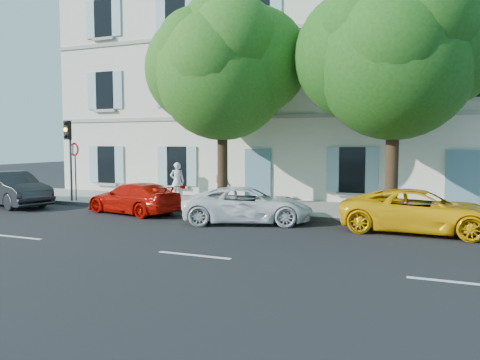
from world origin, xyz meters
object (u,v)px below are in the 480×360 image
at_px(car_red_coupe, 134,198).
at_px(pedestrian_a, 177,182).
at_px(tree_left, 222,74).
at_px(pedestrian_b, 223,184).
at_px(car_dark_sedan, 11,189).
at_px(tree_right, 394,61).
at_px(traffic_light, 69,143).
at_px(road_sign, 75,159).
at_px(car_yellow_supercar, 420,211).
at_px(car_white_coupe, 248,205).

relative_size(car_red_coupe, pedestrian_a, 2.41).
relative_size(car_red_coupe, tree_left, 0.50).
distance_m(car_red_coupe, pedestrian_b, 3.97).
height_order(pedestrian_a, pedestrian_b, pedestrian_a).
bearing_deg(pedestrian_a, pedestrian_b, 148.02).
bearing_deg(car_dark_sedan, tree_right, -65.44).
relative_size(car_dark_sedan, pedestrian_b, 2.70).
bearing_deg(traffic_light, tree_left, 8.68).
xyz_separation_m(car_red_coupe, road_sign, (-4.20, 1.49, 1.44)).
bearing_deg(car_yellow_supercar, pedestrian_a, 75.55).
distance_m(car_red_coupe, car_white_coupe, 4.95).
distance_m(tree_right, traffic_light, 14.22).
xyz_separation_m(car_dark_sedan, pedestrian_a, (6.38, 3.43, 0.27)).
height_order(tree_left, pedestrian_a, tree_left).
distance_m(car_yellow_supercar, tree_left, 9.50).
bearing_deg(car_yellow_supercar, car_red_coupe, 92.42).
height_order(car_red_coupe, car_yellow_supercar, car_yellow_supercar).
relative_size(car_yellow_supercar, pedestrian_b, 2.84).
bearing_deg(traffic_light, tree_right, 2.84).
bearing_deg(car_white_coupe, tree_right, -83.01).
distance_m(tree_left, tree_right, 6.78).
bearing_deg(traffic_light, road_sign, 53.22).
bearing_deg(car_yellow_supercar, car_white_coupe, 95.75).
height_order(car_white_coupe, traffic_light, traffic_light).
bearing_deg(tree_right, car_dark_sedan, -171.87).
relative_size(car_dark_sedan, pedestrian_a, 2.62).
height_order(car_red_coupe, tree_right, tree_right).
bearing_deg(car_yellow_supercar, road_sign, 86.49).
relative_size(car_dark_sedan, tree_right, 0.54).
distance_m(car_red_coupe, road_sign, 4.69).
bearing_deg(tree_right, pedestrian_a, 172.86).
bearing_deg(traffic_light, car_yellow_supercar, -4.47).
bearing_deg(road_sign, car_white_coupe, -10.89).
relative_size(tree_right, traffic_light, 2.36).
bearing_deg(tree_left, car_white_coupe, -50.83).
height_order(car_yellow_supercar, pedestrian_a, pedestrian_a).
xyz_separation_m(road_sign, pedestrian_a, (4.37, 1.67, -1.03)).
relative_size(car_dark_sedan, road_sign, 1.74).
height_order(car_dark_sedan, pedestrian_b, pedestrian_b).
xyz_separation_m(car_dark_sedan, car_red_coupe, (6.22, 0.28, -0.14)).
bearing_deg(car_dark_sedan, car_white_coupe, -73.54).
distance_m(car_red_coupe, car_yellow_supercar, 10.58).
distance_m(car_dark_sedan, pedestrian_a, 7.25).
distance_m(car_red_coupe, traffic_light, 5.03).
distance_m(car_red_coupe, tree_left, 6.19).
bearing_deg(tree_left, road_sign, -172.76).
bearing_deg(tree_left, pedestrian_b, 114.05).
xyz_separation_m(tree_left, tree_right, (6.77, -0.40, 0.03)).
bearing_deg(tree_right, car_red_coupe, -168.33).
xyz_separation_m(car_dark_sedan, road_sign, (2.02, 1.77, 1.30)).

